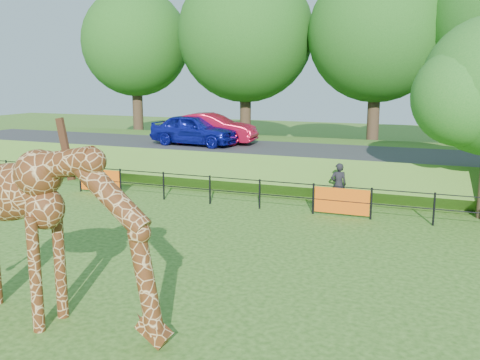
{
  "coord_description": "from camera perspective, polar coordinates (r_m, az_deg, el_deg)",
  "views": [
    {
      "loc": [
        6.4,
        -9.91,
        4.81
      ],
      "look_at": [
        1.09,
        3.35,
        2.0
      ],
      "focal_mm": 40.0,
      "sensor_mm": 36.0,
      "label": 1
    }
  ],
  "objects": [
    {
      "name": "embankment",
      "position": [
        26.53,
        7.59,
        2.01
      ],
      "size": [
        40.0,
        9.0,
        1.3
      ],
      "primitive_type": "cube",
      "color": "#295114",
      "rests_on": "ground"
    },
    {
      "name": "bg_tree_line",
      "position": [
        32.32,
        14.23,
        15.03
      ],
      "size": [
        37.3,
        8.8,
        11.82
      ],
      "color": "#302015",
      "rests_on": "ground"
    },
    {
      "name": "visitor",
      "position": [
        20.18,
        10.46,
        -0.49
      ],
      "size": [
        0.69,
        0.57,
        1.63
      ],
      "primitive_type": "imported",
      "rotation": [
        0.0,
        0.0,
        3.48
      ],
      "color": "black",
      "rests_on": "ground"
    },
    {
      "name": "ground",
      "position": [
        12.74,
        -10.4,
        -11.25
      ],
      "size": [
        90.0,
        90.0,
        0.0
      ],
      "primitive_type": "plane",
      "color": "#295114",
      "rests_on": "ground"
    },
    {
      "name": "car_blue",
      "position": [
        26.43,
        -4.88,
        5.37
      ],
      "size": [
        4.61,
        2.22,
        1.52
      ],
      "primitive_type": "imported",
      "rotation": [
        0.0,
        0.0,
        1.47
      ],
      "color": "#151CAF",
      "rests_on": "road"
    },
    {
      "name": "perimeter_fence",
      "position": [
        19.49,
        2.11,
        -1.51
      ],
      "size": [
        28.07,
        0.1,
        1.1
      ],
      "primitive_type": null,
      "color": "black",
      "rests_on": "ground"
    },
    {
      "name": "giraffe",
      "position": [
        10.79,
        -19.43,
        -5.72
      ],
      "size": [
        5.07,
        1.06,
        3.6
      ],
      "primitive_type": null,
      "rotation": [
        0.0,
        0.0,
        -0.03
      ],
      "color": "#562B11",
      "rests_on": "ground"
    },
    {
      "name": "road",
      "position": [
        24.99,
        6.78,
        3.11
      ],
      "size": [
        40.0,
        5.0,
        0.12
      ],
      "primitive_type": "cube",
      "color": "#2C2C2E",
      "rests_on": "embankment"
    },
    {
      "name": "car_red",
      "position": [
        26.99,
        -3.14,
        5.51
      ],
      "size": [
        4.71,
        2.0,
        1.51
      ],
      "primitive_type": "imported",
      "rotation": [
        0.0,
        0.0,
        1.66
      ],
      "color": "#BA0D2A",
      "rests_on": "road"
    }
  ]
}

